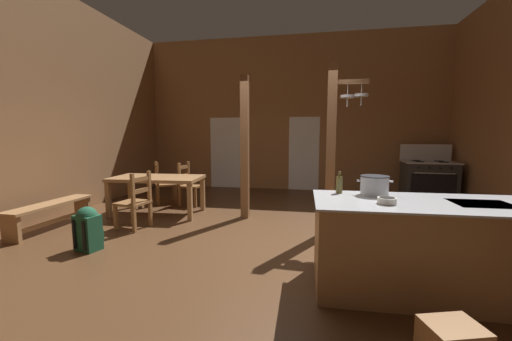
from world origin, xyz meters
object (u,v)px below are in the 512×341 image
at_px(dining_table, 157,181).
at_px(ladderback_chair_by_post, 135,202).
at_px(bench_along_left_wall, 51,211).
at_px(mixing_bowl_on_counter, 387,201).
at_px(ladderback_chair_near_window, 190,185).
at_px(stove_range, 428,180).
at_px(kitchen_island, 425,247).
at_px(ladderback_chair_at_table_end, 163,183).
at_px(bottle_tall_on_counter, 339,184).
at_px(backpack, 88,227).
at_px(stockpot_on_counter, 374,185).

height_order(dining_table, ladderback_chair_by_post, ladderback_chair_by_post).
bearing_deg(bench_along_left_wall, ladderback_chair_by_post, 11.93).
bearing_deg(mixing_bowl_on_counter, ladderback_chair_near_window, 135.80).
bearing_deg(ladderback_chair_near_window, bench_along_left_wall, -126.84).
xyz_separation_m(dining_table, ladderback_chair_by_post, (0.11, -0.93, -0.20)).
relative_size(stove_range, ladderback_chair_by_post, 1.39).
relative_size(kitchen_island, bench_along_left_wall, 1.49).
height_order(bench_along_left_wall, mixing_bowl_on_counter, mixing_bowl_on_counter).
bearing_deg(mixing_bowl_on_counter, bench_along_left_wall, 166.30).
xyz_separation_m(ladderback_chair_at_table_end, bottle_tall_on_counter, (3.62, -2.86, 0.56)).
relative_size(backpack, stockpot_on_counter, 1.62).
bearing_deg(bottle_tall_on_counter, ladderback_chair_near_window, 136.58).
bearing_deg(ladderback_chair_by_post, stockpot_on_counter, -16.68).
relative_size(bench_along_left_wall, stockpot_on_counter, 4.00).
relative_size(ladderback_chair_at_table_end, bottle_tall_on_counter, 3.88).
bearing_deg(mixing_bowl_on_counter, ladderback_chair_at_table_end, 140.43).
distance_m(dining_table, mixing_bowl_on_counter, 4.40).
distance_m(kitchen_island, dining_table, 4.67).
bearing_deg(bottle_tall_on_counter, ladderback_chair_at_table_end, 141.73).
xyz_separation_m(kitchen_island, bench_along_left_wall, (-5.33, 1.03, -0.15)).
bearing_deg(bench_along_left_wall, stockpot_on_counter, -8.95).
xyz_separation_m(dining_table, bench_along_left_wall, (-1.25, -1.22, -0.35)).
height_order(ladderback_chair_by_post, ladderback_chair_at_table_end, same).
relative_size(ladderback_chair_near_window, mixing_bowl_on_counter, 5.57).
bearing_deg(backpack, mixing_bowl_on_counter, -7.96).
xyz_separation_m(stove_range, bottle_tall_on_counter, (-2.40, -4.28, 0.52)).
bearing_deg(bench_along_left_wall, backpack, -28.57).
distance_m(ladderback_chair_by_post, stockpot_on_counter, 3.72).
bearing_deg(ladderback_chair_by_post, kitchen_island, -18.35).
relative_size(stove_range, bench_along_left_wall, 0.90).
bearing_deg(backpack, kitchen_island, -4.83).
height_order(stove_range, mixing_bowl_on_counter, stove_range).
xyz_separation_m(kitchen_island, ladderback_chair_by_post, (-3.97, 1.32, -0.00)).
height_order(ladderback_chair_near_window, bench_along_left_wall, ladderback_chair_near_window).
bearing_deg(ladderback_chair_at_table_end, stockpot_on_counter, -35.96).
height_order(kitchen_island, ladderback_chair_by_post, ladderback_chair_by_post).
height_order(stockpot_on_counter, bottle_tall_on_counter, bottle_tall_on_counter).
bearing_deg(dining_table, ladderback_chair_at_table_end, 111.10).
bearing_deg(ladderback_chair_by_post, stove_range, 30.31).
relative_size(stove_range, mixing_bowl_on_counter, 7.74).
distance_m(ladderback_chair_by_post, ladderback_chair_at_table_end, 1.89).
distance_m(ladderback_chair_near_window, mixing_bowl_on_counter, 4.72).
bearing_deg(ladderback_chair_at_table_end, ladderback_chair_by_post, -75.94).
relative_size(bench_along_left_wall, backpack, 2.46).
distance_m(kitchen_island, stockpot_on_counter, 0.76).
distance_m(bench_along_left_wall, bottle_tall_on_counter, 4.63).
relative_size(kitchen_island, ladderback_chair_by_post, 2.30).
xyz_separation_m(stove_range, dining_table, (-5.68, -2.32, 0.17)).
bearing_deg(stockpot_on_counter, stove_range, 64.66).
distance_m(kitchen_island, ladderback_chair_at_table_end, 5.44).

